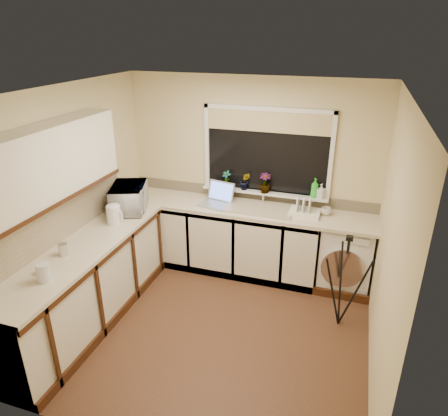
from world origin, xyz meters
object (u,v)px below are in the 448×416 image
(laptop, at_px, (217,198))
(soap_bottle_clear, at_px, (321,191))
(tripod, at_px, (344,282))
(plant_b, at_px, (245,181))
(steel_jar, at_px, (63,249))
(glass_jug, at_px, (44,272))
(kettle, at_px, (114,215))
(soap_bottle_green, at_px, (315,188))
(plant_a, at_px, (227,179))
(plant_c, at_px, (265,183))
(microwave, at_px, (129,198))
(washing_machine, at_px, (344,255))
(dish_rack, at_px, (305,213))
(cup_left, at_px, (44,269))
(cup_back, at_px, (326,211))

(laptop, height_order, soap_bottle_clear, soap_bottle_clear)
(tripod, height_order, plant_b, plant_b)
(laptop, bearing_deg, steel_jar, -108.29)
(glass_jug, distance_m, plant_b, 2.62)
(laptop, distance_m, plant_b, 0.41)
(kettle, relative_size, plant_b, 0.93)
(steel_jar, xyz_separation_m, soap_bottle_clear, (2.27, 1.91, 0.18))
(steel_jar, bearing_deg, plant_b, 55.34)
(soap_bottle_green, xyz_separation_m, soap_bottle_clear, (0.08, -0.01, -0.03))
(plant_a, height_order, soap_bottle_green, soap_bottle_green)
(plant_c, xyz_separation_m, soap_bottle_clear, (0.69, 0.02, -0.04))
(tripod, relative_size, microwave, 1.88)
(laptop, height_order, kettle, laptop)
(laptop, distance_m, plant_a, 0.29)
(microwave, xyz_separation_m, soap_bottle_clear, (2.21, 0.72, 0.08))
(kettle, relative_size, plant_c, 0.84)
(washing_machine, xyz_separation_m, soap_bottle_green, (-0.44, 0.18, 0.75))
(washing_machine, height_order, dish_rack, dish_rack)
(washing_machine, relative_size, tripod, 0.79)
(plant_b, distance_m, soap_bottle_clear, 0.95)
(kettle, relative_size, steel_jar, 1.72)
(laptop, distance_m, steel_jar, 1.98)
(glass_jug, height_order, cup_left, glass_jug)
(kettle, xyz_separation_m, dish_rack, (2.03, 0.90, -0.08))
(plant_b, bearing_deg, soap_bottle_green, 0.72)
(laptop, relative_size, plant_b, 1.89)
(microwave, height_order, plant_b, plant_b)
(microwave, height_order, soap_bottle_clear, soap_bottle_clear)
(steel_jar, distance_m, plant_a, 2.19)
(laptop, height_order, microwave, microwave)
(plant_b, xyz_separation_m, soap_bottle_clear, (0.95, 0.00, -0.02))
(cup_left, bearing_deg, kettle, 87.71)
(soap_bottle_green, bearing_deg, washing_machine, -21.96)
(kettle, height_order, plant_a, plant_a)
(soap_bottle_clear, height_order, cup_left, soap_bottle_clear)
(tripod, xyz_separation_m, cup_left, (-2.61, -1.27, 0.41))
(kettle, xyz_separation_m, plant_a, (0.98, 1.12, 0.16))
(glass_jug, bearing_deg, soap_bottle_clear, 47.60)
(steel_jar, bearing_deg, soap_bottle_green, 41.19)
(plant_b, relative_size, plant_c, 0.91)
(glass_jug, distance_m, cup_left, 0.14)
(kettle, height_order, cup_back, kettle)
(soap_bottle_clear, xyz_separation_m, cup_back, (0.09, -0.15, -0.19))
(plant_c, bearing_deg, soap_bottle_green, 2.56)
(laptop, bearing_deg, soap_bottle_clear, 22.01)
(plant_a, relative_size, plant_b, 1.00)
(steel_jar, bearing_deg, plant_a, 60.62)
(cup_back, distance_m, cup_left, 3.11)
(washing_machine, bearing_deg, cup_left, -144.72)
(washing_machine, xyz_separation_m, kettle, (-2.54, -0.95, 0.59))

